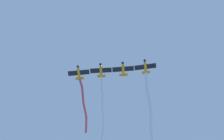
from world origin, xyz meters
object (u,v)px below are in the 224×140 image
at_px(airplane_lead, 79,73).
at_px(airplane_left_wing, 101,70).
at_px(airplane_right_wing, 123,69).
at_px(airplane_slot, 145,67).

relative_size(airplane_lead, airplane_left_wing, 0.99).
relative_size(airplane_lead, airplane_right_wing, 1.00).
relative_size(airplane_left_wing, airplane_slot, 1.02).
relative_size(airplane_left_wing, airplane_right_wing, 1.00).
bearing_deg(airplane_left_wing, airplane_slot, 87.90).
height_order(airplane_left_wing, airplane_slot, same).
height_order(airplane_lead, airplane_right_wing, same).
bearing_deg(airplane_lead, airplane_left_wing, 90.44).
distance_m(airplane_left_wing, airplane_right_wing, 6.27).
height_order(airplane_lead, airplane_slot, airplane_slot).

